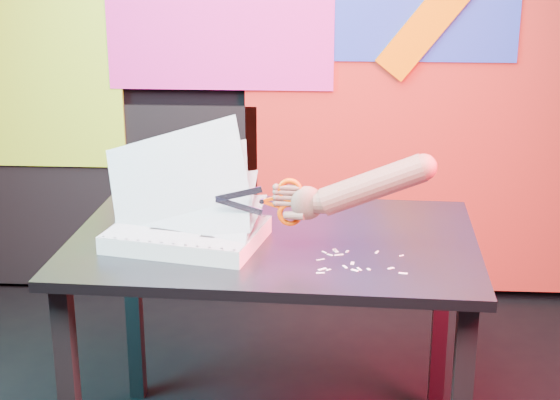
{
  "coord_description": "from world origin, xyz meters",
  "views": [
    {
      "loc": [
        0.22,
        -2.12,
        1.62
      ],
      "look_at": [
        0.08,
        0.19,
        0.87
      ],
      "focal_mm": 55.0,
      "sensor_mm": 36.0,
      "label": 1
    }
  ],
  "objects": [
    {
      "name": "printout_stack",
      "position": [
        -0.19,
        0.15,
        0.78
      ],
      "size": [
        0.49,
        0.38,
        0.38
      ],
      "rotation": [
        0.0,
        0.0,
        -0.21
      ],
      "color": "silver",
      "rests_on": "work_table"
    },
    {
      "name": "paper_clippings",
      "position": [
        0.28,
        0.03,
        0.75
      ],
      "size": [
        0.24,
        0.18,
        0.0
      ],
      "color": "white",
      "rests_on": "work_table"
    },
    {
      "name": "work_table",
      "position": [
        0.06,
        0.21,
        0.66
      ],
      "size": [
        1.2,
        0.83,
        0.75
      ],
      "rotation": [
        0.0,
        0.0,
        -0.04
      ],
      "color": "black",
      "rests_on": "ground"
    },
    {
      "name": "backdrop",
      "position": [
        0.06,
        1.46,
        0.96
      ],
      "size": [
        2.88,
        0.05,
        2.08
      ],
      "color": "red",
      "rests_on": "ground"
    },
    {
      "name": "hand_forearm",
      "position": [
        0.31,
        0.07,
        0.95
      ],
      "size": [
        0.42,
        0.1,
        0.2
      ],
      "rotation": [
        0.0,
        0.0,
        -0.08
      ],
      "color": "brown",
      "rests_on": "work_table"
    },
    {
      "name": "room",
      "position": [
        0.0,
        0.0,
        1.35
      ],
      "size": [
        3.01,
        3.01,
        2.71
      ],
      "color": "black",
      "rests_on": "ground"
    },
    {
      "name": "scissors",
      "position": [
        0.1,
        0.09,
        0.9
      ],
      "size": [
        0.24,
        0.03,
        0.14
      ],
      "rotation": [
        0.0,
        0.0,
        -0.08
      ],
      "color": "silver",
      "rests_on": "printout_stack"
    }
  ]
}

